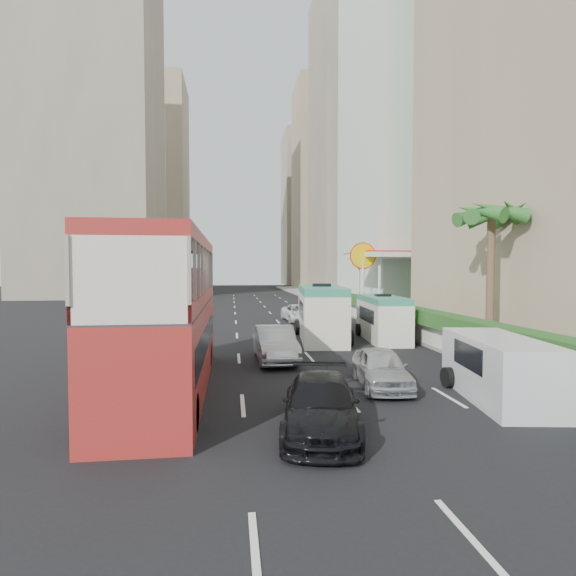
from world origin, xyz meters
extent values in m
plane|color=black|center=(0.00, 0.00, 0.00)|extent=(200.00, 200.00, 0.00)
cube|color=#AC2823|center=(-6.00, 0.00, 2.53)|extent=(2.50, 11.00, 5.06)
imported|color=silver|center=(-2.04, 4.28, 0.00)|extent=(1.76, 4.63, 1.51)
imported|color=silver|center=(1.11, -0.55, 0.00)|extent=(1.95, 4.03, 1.33)
imported|color=black|center=(-1.74, -4.34, 0.00)|extent=(2.62, 4.77, 1.31)
imported|color=silver|center=(1.26, 18.94, 0.00)|extent=(2.51, 4.82, 1.30)
cube|color=silver|center=(1.12, 9.73, 1.52)|extent=(3.00, 7.06, 3.04)
cube|color=silver|center=(4.57, 9.32, 1.24)|extent=(2.33, 5.73, 2.48)
cube|color=silver|center=(4.20, -2.40, 0.96)|extent=(2.61, 5.02, 1.92)
cube|color=silver|center=(4.02, 24.47, 1.04)|extent=(2.31, 5.30, 2.09)
cube|color=#99968C|center=(9.00, 25.00, 0.09)|extent=(6.00, 120.00, 0.18)
cube|color=silver|center=(6.20, 14.00, 0.68)|extent=(0.30, 44.00, 1.00)
cube|color=#2D6626|center=(6.20, 14.00, 1.53)|extent=(1.10, 44.00, 0.70)
cylinder|color=brown|center=(7.80, 4.00, 3.38)|extent=(0.36, 0.36, 6.40)
cube|color=silver|center=(10.00, 23.00, 2.75)|extent=(6.50, 8.00, 5.50)
cube|color=white|center=(18.00, 34.00, 29.00)|extent=(16.00, 18.00, 58.00)
cube|color=#A1947F|center=(18.00, 58.00, 25.00)|extent=(16.00, 16.00, 50.00)
cube|color=tan|center=(17.00, 82.00, 22.00)|extent=(14.00, 14.00, 44.00)
cube|color=#A1947F|center=(17.00, 104.00, 20.00)|extent=(14.00, 14.00, 40.00)
cube|color=#A1947F|center=(-24.00, 55.00, 26.00)|extent=(18.00, 18.00, 52.00)
cube|color=tan|center=(-22.00, 90.00, 23.00)|extent=(16.00, 16.00, 46.00)
camera|label=1|loc=(-3.91, -15.11, 4.00)|focal=28.00mm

